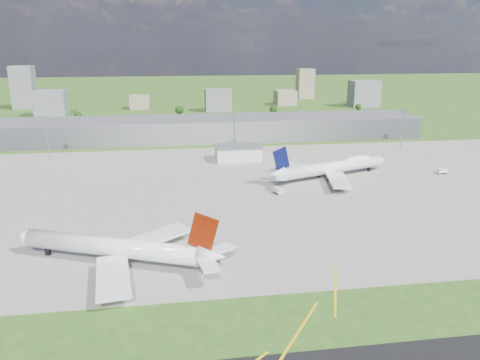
{
  "coord_description": "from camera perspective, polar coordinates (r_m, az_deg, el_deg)",
  "views": [
    {
      "loc": [
        -28.66,
        -166.53,
        66.3
      ],
      "look_at": [
        0.3,
        27.12,
        9.0
      ],
      "focal_mm": 35.0,
      "sensor_mm": 36.0,
      "label": 1
    }
  ],
  "objects": [
    {
      "name": "ground",
      "position": [
        324.67,
        -3.27,
        4.5
      ],
      "size": [
        1400.0,
        1400.0,
        0.0
      ],
      "primitive_type": "plane",
      "color": "#2F4F18",
      "rests_on": "ground"
    },
    {
      "name": "apron",
      "position": [
        220.32,
        2.0,
        -1.2
      ],
      "size": [
        360.0,
        190.0,
        0.08
      ],
      "primitive_type": "cube",
      "color": "gray",
      "rests_on": "ground"
    },
    {
      "name": "terminal",
      "position": [
        337.93,
        -3.53,
        6.26
      ],
      "size": [
        300.0,
        42.0,
        15.0
      ],
      "primitive_type": "cube",
      "color": "gray",
      "rests_on": "ground"
    },
    {
      "name": "ops_building",
      "position": [
        276.44,
        -0.24,
        3.29
      ],
      "size": [
        26.0,
        16.0,
        8.0
      ],
      "primitive_type": "cube",
      "color": "silver",
      "rests_on": "ground"
    },
    {
      "name": "mast_west",
      "position": [
        294.47,
        -22.51,
        5.57
      ],
      "size": [
        3.5,
        2.0,
        25.9
      ],
      "color": "gray",
      "rests_on": "ground"
    },
    {
      "name": "mast_center",
      "position": [
        288.3,
        -0.68,
        6.61
      ],
      "size": [
        3.5,
        2.0,
        25.9
      ],
      "color": "gray",
      "rests_on": "ground"
    },
    {
      "name": "mast_east",
      "position": [
        322.06,
        19.24,
        6.73
      ],
      "size": [
        3.5,
        2.0,
        25.9
      ],
      "color": "gray",
      "rests_on": "ground"
    },
    {
      "name": "airliner_red_twin",
      "position": [
        151.16,
        -14.58,
        -8.09
      ],
      "size": [
        67.76,
        51.19,
        19.53
      ],
      "rotation": [
        0.0,
        0.0,
        2.74
      ],
      "color": "white",
      "rests_on": "ground"
    },
    {
      "name": "airliner_blue_quad",
      "position": [
        244.21,
        11.31,
        1.53
      ],
      "size": [
        71.22,
        54.47,
        19.2
      ],
      "rotation": [
        0.0,
        0.0,
        0.34
      ],
      "color": "white",
      "rests_on": "ground"
    },
    {
      "name": "tug_yellow",
      "position": [
        177.72,
        -4.56,
        -5.32
      ],
      "size": [
        3.99,
        2.66,
        1.84
      ],
      "rotation": [
        0.0,
        0.0,
        0.14
      ],
      "color": "gold",
      "rests_on": "ground"
    },
    {
      "name": "van_white_near",
      "position": [
        214.73,
        4.65,
        -1.34
      ],
      "size": [
        3.96,
        5.96,
        2.76
      ],
      "rotation": [
        0.0,
        0.0,
        1.88
      ],
      "color": "silver",
      "rests_on": "ground"
    },
    {
      "name": "van_white_far",
      "position": [
        269.12,
        23.42,
        0.97
      ],
      "size": [
        5.19,
        2.76,
        2.59
      ],
      "rotation": [
        0.0,
        0.0,
        0.07
      ],
      "color": "white",
      "rests_on": "ground"
    },
    {
      "name": "bldg_w",
      "position": [
        482.7,
        -22.05,
        8.68
      ],
      "size": [
        28.0,
        22.0,
        24.0
      ],
      "primitive_type": "cube",
      "color": "slate",
      "rests_on": "ground"
    },
    {
      "name": "bldg_cw",
      "position": [
        510.96,
        -12.12,
        9.29
      ],
      "size": [
        20.0,
        18.0,
        14.0
      ],
      "primitive_type": "cube",
      "color": "gray",
      "rests_on": "ground"
    },
    {
      "name": "bldg_c",
      "position": [
        482.19,
        -2.69,
        9.71
      ],
      "size": [
        26.0,
        20.0,
        22.0
      ],
      "primitive_type": "cube",
      "color": "slate",
      "rests_on": "ground"
    },
    {
      "name": "bldg_ce",
      "position": [
        535.5,
        5.53,
        9.99
      ],
      "size": [
        22.0,
        24.0,
        16.0
      ],
      "primitive_type": "cube",
      "color": "gray",
      "rests_on": "ground"
    },
    {
      "name": "bldg_e",
      "position": [
        531.97,
        14.87,
        10.14
      ],
      "size": [
        30.0,
        22.0,
        28.0
      ],
      "primitive_type": "cube",
      "color": "slate",
      "rests_on": "ground"
    },
    {
      "name": "bldg_tall_w",
      "position": [
        549.64,
        -24.88,
        10.21
      ],
      "size": [
        22.0,
        20.0,
        44.0
      ],
      "primitive_type": "cube",
      "color": "slate",
      "rests_on": "ground"
    },
    {
      "name": "bldg_tall_e",
      "position": [
        602.64,
        7.94,
        11.56
      ],
      "size": [
        20.0,
        18.0,
        36.0
      ],
      "primitive_type": "cube",
      "color": "gray",
      "rests_on": "ground"
    },
    {
      "name": "tree_w",
      "position": [
        443.41,
        -19.15,
        7.45
      ],
      "size": [
        6.75,
        6.75,
        8.25
      ],
      "color": "#382314",
      "rests_on": "ground"
    },
    {
      "name": "tree_c",
      "position": [
        450.69,
        -7.41,
        8.47
      ],
      "size": [
        8.1,
        8.1,
        9.9
      ],
      "color": "#382314",
      "rests_on": "ground"
    },
    {
      "name": "tree_e",
      "position": [
        456.49,
        4.1,
        8.62
      ],
      "size": [
        7.65,
        7.65,
        9.35
      ],
      "color": "#382314",
      "rests_on": "ground"
    },
    {
      "name": "tree_far_e",
      "position": [
        493.25,
        14.22,
        8.63
      ],
      "size": [
        6.3,
        6.3,
        7.7
      ],
      "color": "#382314",
      "rests_on": "ground"
    }
  ]
}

